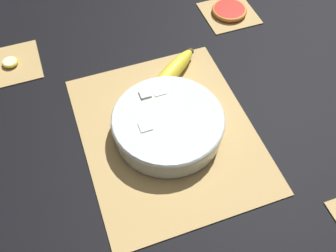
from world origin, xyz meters
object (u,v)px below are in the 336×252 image
whole_banana (172,72)px  banana_coin_single (10,62)px  grapefruit_slice (229,10)px  fruit_salad_bowl (168,123)px

whole_banana → banana_coin_single: bearing=63.6°
whole_banana → grapefruit_slice: whole_banana is taller
fruit_salad_bowl → banana_coin_single: 0.45m
whole_banana → grapefruit_slice: bearing=-52.7°
whole_banana → banana_coin_single: 0.41m
fruit_salad_bowl → whole_banana: size_ratio=1.43×
banana_coin_single → grapefruit_slice: size_ratio=0.41×
fruit_salad_bowl → grapefruit_slice: bearing=-42.3°
whole_banana → banana_coin_single: (0.18, 0.36, -0.01)m
fruit_salad_bowl → banana_coin_single: fruit_salad_bowl is taller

